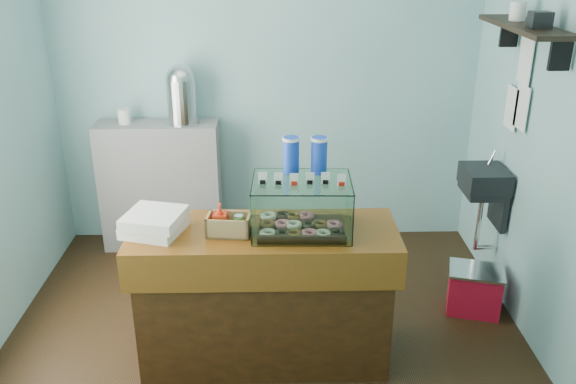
{
  "coord_description": "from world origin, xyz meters",
  "views": [
    {
      "loc": [
        0.07,
        -3.49,
        2.51
      ],
      "look_at": [
        0.15,
        -0.15,
        1.1
      ],
      "focal_mm": 38.0,
      "sensor_mm": 36.0,
      "label": 1
    }
  ],
  "objects_px": {
    "coffee_urn": "(181,93)",
    "red_cooler": "(474,290)",
    "display_case": "(301,203)",
    "counter": "(265,294)"
  },
  "relations": [
    {
      "from": "display_case",
      "to": "coffee_urn",
      "type": "relative_size",
      "value": 1.22
    },
    {
      "from": "coffee_urn",
      "to": "red_cooler",
      "type": "distance_m",
      "value": 2.69
    },
    {
      "from": "counter",
      "to": "coffee_urn",
      "type": "relative_size",
      "value": 3.32
    },
    {
      "from": "counter",
      "to": "display_case",
      "type": "relative_size",
      "value": 2.72
    },
    {
      "from": "display_case",
      "to": "coffee_urn",
      "type": "height_order",
      "value": "coffee_urn"
    },
    {
      "from": "counter",
      "to": "red_cooler",
      "type": "distance_m",
      "value": 1.6
    },
    {
      "from": "display_case",
      "to": "red_cooler",
      "type": "bearing_deg",
      "value": 21.48
    },
    {
      "from": "coffee_urn",
      "to": "counter",
      "type": "bearing_deg",
      "value": -66.66
    },
    {
      "from": "display_case",
      "to": "red_cooler",
      "type": "relative_size",
      "value": 1.34
    },
    {
      "from": "coffee_urn",
      "to": "red_cooler",
      "type": "height_order",
      "value": "coffee_urn"
    }
  ]
}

